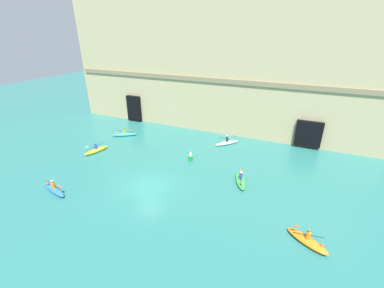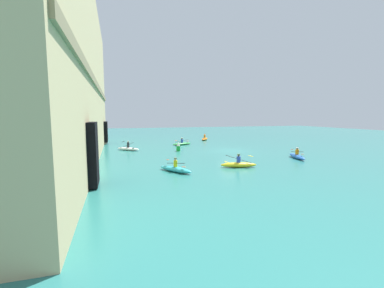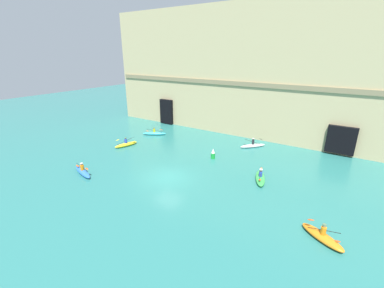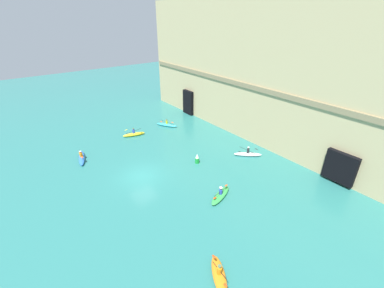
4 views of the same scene
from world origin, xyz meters
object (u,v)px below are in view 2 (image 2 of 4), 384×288
Objects in this scene: kayak_orange at (205,139)px; marker_buoy at (178,147)px; kayak_white at (128,149)px; kayak_yellow at (238,164)px; kayak_cyan at (175,169)px; kayak_green at (182,144)px; kayak_blue at (297,156)px.

kayak_orange is 14.24m from marker_buoy.
kayak_yellow is at bearing -16.75° from kayak_white.
kayak_white is at bearing -43.21° from kayak_yellow.
kayak_cyan reaches higher than kayak_green.
kayak_white reaches higher than kayak_orange.
kayak_white reaches higher than marker_buoy.
marker_buoy reaches higher than kayak_yellow.
kayak_cyan is at bearing 5.81° from kayak_orange.
kayak_green is 2.83× the size of marker_buoy.
kayak_green is at bearing -73.55° from kayak_yellow.
kayak_orange is at bearing -87.87° from kayak_yellow.
kayak_yellow and kayak_orange have the same top height.
kayak_green is at bearing -48.24° from kayak_cyan.
kayak_yellow is 17.00m from kayak_green.
kayak_cyan is 11.45m from marker_buoy.
kayak_blue is (2.30, -7.70, -0.01)m from kayak_yellow.
marker_buoy reaches higher than kayak_blue.
kayak_yellow is 11.23m from marker_buoy.
kayak_cyan is (-2.42, 13.14, -0.02)m from kayak_blue.
kayak_blue is 16.82m from kayak_green.
kayak_green is (17.12, -4.96, -0.02)m from kayak_cyan.
marker_buoy is at bearing -129.81° from kayak_green.
kayak_blue is (-11.02, -16.01, 0.02)m from kayak_white.
kayak_green is at bearing 45.18° from kayak_blue.
kayak_yellow is 0.89× the size of kayak_blue.
kayak_blue reaches higher than kayak_green.
kayak_white is 13.74m from kayak_cyan.
kayak_orange is 0.95× the size of kayak_cyan.
kayak_white reaches higher than kayak_blue.
kayak_white is at bearing -20.03° from kayak_cyan.
kayak_white is 6.28m from marker_buoy.
kayak_green is 6.40m from marker_buoy.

